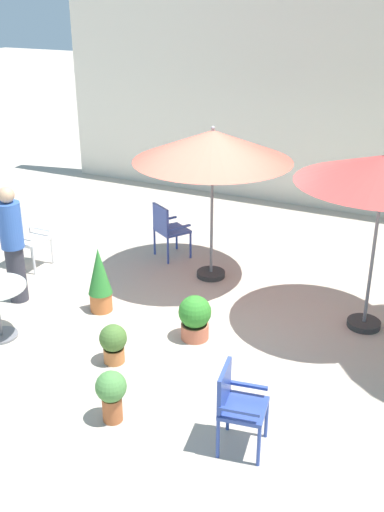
# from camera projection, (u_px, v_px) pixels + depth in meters

# --- Properties ---
(ground_plane) EXTENTS (60.00, 60.00, 0.00)m
(ground_plane) POSITION_uv_depth(u_px,v_px,m) (186.00, 308.00, 8.47)
(ground_plane) COLOR #B8AA99
(villa_facade) EXTENTS (10.55, 0.30, 4.96)m
(villa_facade) POSITION_uv_depth(u_px,v_px,m) (303.00, 80.00, 11.64)
(villa_facade) COLOR silver
(villa_facade) RESTS_ON ground
(patio_umbrella_0) EXTENTS (2.32, 2.32, 2.34)m
(patio_umbrella_0) POSITION_uv_depth(u_px,v_px,m) (213.00, 147.00, 8.57)
(patio_umbrella_0) COLOR #2D2D2D
(patio_umbrella_0) RESTS_ON ground
(patio_umbrella_1) EXTENTS (2.13, 2.13, 2.38)m
(patio_umbrella_1) POSITION_uv_depth(u_px,v_px,m) (384.00, 171.00, 7.14)
(patio_umbrella_1) COLOR #2D2D2D
(patio_umbrella_1) RESTS_ON ground
(patio_chair_0) EXTENTS (0.50, 0.52, 0.88)m
(patio_chair_0) POSITION_uv_depth(u_px,v_px,m) (236.00, 402.00, 5.72)
(patio_chair_0) COLOR #304898
(patio_chair_0) RESTS_ON ground
(patio_chair_1) EXTENTS (0.66, 0.65, 0.92)m
(patio_chair_1) POSITION_uv_depth(u_px,v_px,m) (168.00, 227.00, 9.85)
(patio_chair_1) COLOR #364A9E
(patio_chair_1) RESTS_ON ground
(patio_chair_2) EXTENTS (0.47, 0.50, 0.97)m
(patio_chair_2) POSITION_uv_depth(u_px,v_px,m) (26.00, 234.00, 9.55)
(patio_chair_2) COLOR silver
(patio_chair_2) RESTS_ON ground
(potted_plant_0) EXTENTS (0.33, 0.33, 0.94)m
(potted_plant_0) POSITION_uv_depth(u_px,v_px,m) (100.00, 279.00, 8.22)
(potted_plant_0) COLOR #C86D38
(potted_plant_0) RESTS_ON ground
(potted_plant_1) EXTENTS (0.33, 0.33, 0.49)m
(potted_plant_1) POSITION_uv_depth(u_px,v_px,m) (113.00, 342.00, 7.15)
(potted_plant_1) COLOR #C5733D
(potted_plant_1) RESTS_ON ground
(potted_plant_2) EXTENTS (0.32, 0.32, 0.58)m
(potted_plant_2) POSITION_uv_depth(u_px,v_px,m) (111.00, 393.00, 6.14)
(potted_plant_2) COLOR #B35E34
(potted_plant_2) RESTS_ON ground
(potted_plant_3) EXTENTS (0.42, 0.42, 0.59)m
(potted_plant_3) POSITION_uv_depth(u_px,v_px,m) (195.00, 317.00, 7.63)
(potted_plant_3) COLOR #C6684B
(potted_plant_3) RESTS_ON ground
(standing_person) EXTENTS (0.40, 0.40, 1.70)m
(standing_person) POSITION_uv_depth(u_px,v_px,m) (13.00, 244.00, 8.34)
(standing_person) COLOR #33333D
(standing_person) RESTS_ON ground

